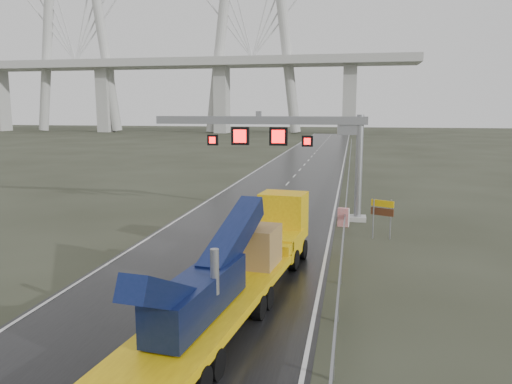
% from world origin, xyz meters
% --- Properties ---
extents(ground, '(400.00, 400.00, 0.00)m').
position_xyz_m(ground, '(0.00, 0.00, 0.00)').
color(ground, '#2C2E20').
rests_on(ground, ground).
extents(road, '(11.00, 200.00, 0.02)m').
position_xyz_m(road, '(0.00, 40.00, 0.01)').
color(road, black).
rests_on(road, ground).
extents(guardrail, '(0.20, 140.00, 1.40)m').
position_xyz_m(guardrail, '(6.10, 30.00, 0.70)').
color(guardrail, slate).
rests_on(guardrail, ground).
extents(sign_gantry, '(14.90, 1.20, 7.42)m').
position_xyz_m(sign_gantry, '(2.10, 17.99, 5.61)').
color(sign_gantry, '#B6B5B1').
rests_on(sign_gantry, ground).
extents(heavy_haul_truck, '(4.37, 17.39, 4.05)m').
position_xyz_m(heavy_haul_truck, '(2.37, 2.54, 1.57)').
color(heavy_haul_truck, yellow).
rests_on(heavy_haul_truck, ground).
extents(exit_sign_pair, '(1.28, 0.62, 2.36)m').
position_xyz_m(exit_sign_pair, '(8.26, 13.25, 1.65)').
color(exit_sign_pair, gray).
rests_on(exit_sign_pair, ground).
extents(striped_barrier, '(0.76, 0.49, 1.21)m').
position_xyz_m(striped_barrier, '(6.00, 16.06, 0.60)').
color(striped_barrier, red).
rests_on(striped_barrier, ground).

